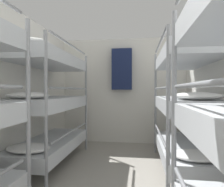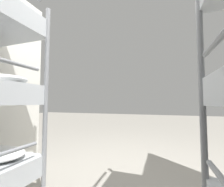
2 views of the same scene
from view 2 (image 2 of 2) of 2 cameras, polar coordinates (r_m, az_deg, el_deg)
ground_plane at (r=2.03m, az=5.57°, el=-30.13°), size 20.00×20.00×0.00m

